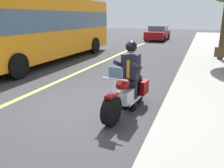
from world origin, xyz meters
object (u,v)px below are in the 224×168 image
object	(u,v)px
motorcycle_main	(127,94)
car_dark	(158,33)
rider_main	(131,70)
bus_far	(42,25)

from	to	relation	value
motorcycle_main	car_dark	world-z (taller)	car_dark
motorcycle_main	rider_main	world-z (taller)	rider_main
bus_far	car_dark	world-z (taller)	bus_far
car_dark	bus_far	bearing A→B (deg)	-14.02
rider_main	car_dark	size ratio (longest dim) A/B	0.38
motorcycle_main	bus_far	bearing A→B (deg)	-127.88
motorcycle_main	rider_main	size ratio (longest dim) A/B	1.28
car_dark	motorcycle_main	bearing A→B (deg)	8.03
motorcycle_main	car_dark	bearing A→B (deg)	-171.97
bus_far	car_dark	size ratio (longest dim) A/B	2.40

